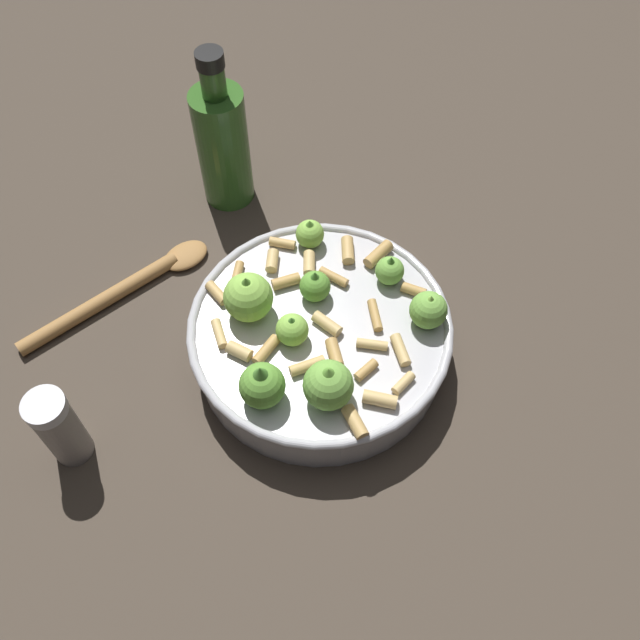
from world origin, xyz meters
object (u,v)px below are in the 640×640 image
olive_oil_bottle (223,143)px  wooden_spoon (127,289)px  pepper_shaker (60,428)px  cooking_pan (319,336)px

olive_oil_bottle → wooden_spoon: size_ratio=0.98×
pepper_shaker → olive_oil_bottle: bearing=-96.8°
olive_oil_bottle → pepper_shaker: bearing=83.2°
pepper_shaker → wooden_spoon: 0.19m
pepper_shaker → wooden_spoon: (0.02, -0.18, -0.04)m
olive_oil_bottle → wooden_spoon: olive_oil_bottle is taller
cooking_pan → olive_oil_bottle: size_ratio=1.32×
pepper_shaker → olive_oil_bottle: size_ratio=0.49×
olive_oil_bottle → wooden_spoon: 0.19m
cooking_pan → wooden_spoon: 0.22m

